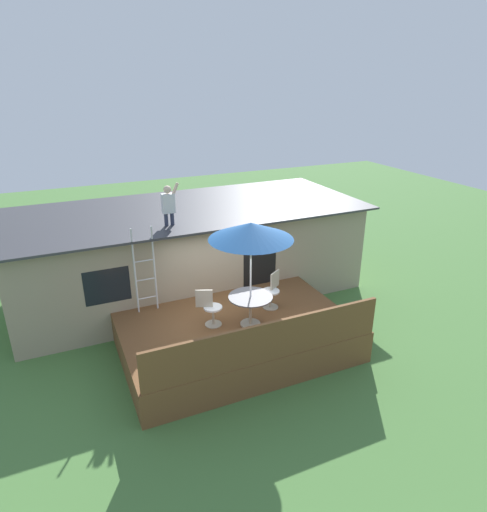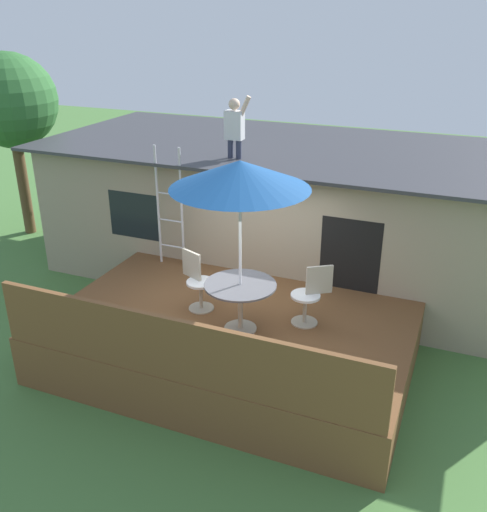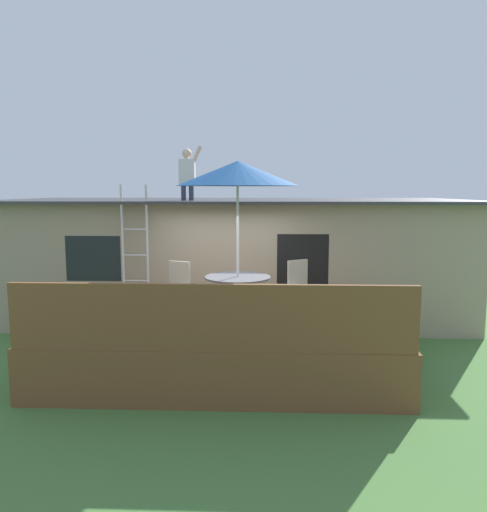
{
  "view_description": "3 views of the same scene",
  "coord_description": "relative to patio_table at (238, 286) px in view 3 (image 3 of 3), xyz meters",
  "views": [
    {
      "loc": [
        -3.61,
        -8.59,
        6.28
      ],
      "look_at": [
        0.63,
        0.92,
        2.05
      ],
      "focal_mm": 31.02,
      "sensor_mm": 36.0,
      "label": 1
    },
    {
      "loc": [
        3.06,
        -6.93,
        5.14
      ],
      "look_at": [
        -0.28,
        1.15,
        1.3
      ],
      "focal_mm": 39.59,
      "sensor_mm": 36.0,
      "label": 2
    },
    {
      "loc": [
        0.68,
        -8.02,
        2.9
      ],
      "look_at": [
        0.3,
        0.94,
        1.71
      ],
      "focal_mm": 34.95,
      "sensor_mm": 36.0,
      "label": 3
    }
  ],
  "objects": [
    {
      "name": "step_ladder",
      "position": [
        -2.07,
        1.68,
        0.51
      ],
      "size": [
        0.52,
        0.04,
        2.2
      ],
      "color": "silver",
      "rests_on": "deck"
    },
    {
      "name": "person_figure",
      "position": [
        -1.16,
        2.52,
        1.9
      ],
      "size": [
        0.47,
        0.2,
        1.11
      ],
      "color": "#33384C",
      "rests_on": "house"
    },
    {
      "name": "patio_chair_left",
      "position": [
        -0.88,
        0.37,
        -0.13
      ],
      "size": [
        0.6,
        0.44,
        0.92
      ],
      "rotation": [
        0.0,
        0.0,
        -0.4
      ],
      "color": "#A59E8C",
      "rests_on": "deck"
    },
    {
      "name": "patio_table",
      "position": [
        0.0,
        0.0,
        0.0
      ],
      "size": [
        1.04,
        1.04,
        0.74
      ],
      "color": "#A59E8C",
      "rests_on": "deck"
    },
    {
      "name": "deck_railing",
      "position": [
        -0.27,
        -1.46,
        -0.14
      ],
      "size": [
        5.32,
        0.08,
        0.9
      ],
      "primitive_type": "cube",
      "color": "brown",
      "rests_on": "deck"
    },
    {
      "name": "deck",
      "position": [
        -0.27,
        0.3,
        -0.99
      ],
      "size": [
        5.42,
        3.62,
        0.8
      ],
      "primitive_type": "cube",
      "color": "brown",
      "rests_on": "ground"
    },
    {
      "name": "patio_chair_right",
      "position": [
        0.88,
        0.58,
        -0.13
      ],
      "size": [
        0.56,
        0.46,
        0.92
      ],
      "rotation": [
        0.0,
        0.0,
        -2.56
      ],
      "color": "#A59E8C",
      "rests_on": "deck"
    },
    {
      "name": "house",
      "position": [
        -0.27,
        3.89,
        -0.04
      ],
      "size": [
        10.5,
        4.5,
        2.68
      ],
      "color": "gray",
      "rests_on": "ground"
    },
    {
      "name": "patio_umbrella",
      "position": [
        -0.0,
        0.0,
        1.76
      ],
      "size": [
        1.9,
        1.9,
        2.54
      ],
      "color": "silver",
      "rests_on": "deck"
    },
    {
      "name": "ground_plane",
      "position": [
        -0.27,
        0.3,
        -1.39
      ],
      "size": [
        40.0,
        40.0,
        0.0
      ],
      "primitive_type": "plane",
      "color": "#477538"
    }
  ]
}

